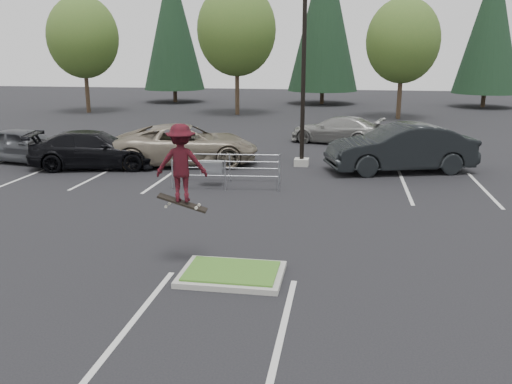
% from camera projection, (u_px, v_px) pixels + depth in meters
% --- Properties ---
extents(ground, '(120.00, 120.00, 0.00)m').
position_uv_depth(ground, '(232.00, 277.00, 11.69)').
color(ground, black).
rests_on(ground, ground).
extents(grass_median, '(2.20, 1.60, 0.16)m').
position_uv_depth(grass_median, '(232.00, 273.00, 11.67)').
color(grass_median, gray).
rests_on(grass_median, ground).
extents(stall_lines, '(22.62, 17.60, 0.01)m').
position_uv_depth(stall_lines, '(229.00, 201.00, 17.65)').
color(stall_lines, silver).
rests_on(stall_lines, ground).
extents(light_pole, '(0.70, 0.60, 10.12)m').
position_uv_depth(light_pole, '(304.00, 55.00, 21.92)').
color(light_pole, gray).
rests_on(light_pole, ground).
extents(decid_a, '(5.44, 5.44, 8.91)m').
position_uv_depth(decid_a, '(83.00, 40.00, 41.81)').
color(decid_a, '#38281C').
rests_on(decid_a, ground).
extents(decid_b, '(5.89, 5.89, 9.64)m').
position_uv_depth(decid_b, '(237.00, 33.00, 40.27)').
color(decid_b, '#38281C').
rests_on(decid_b, ground).
extents(decid_c, '(5.12, 5.12, 8.38)m').
position_uv_depth(decid_c, '(403.00, 43.00, 37.89)').
color(decid_c, '#38281C').
rests_on(decid_c, ground).
extents(conif_a, '(5.72, 5.72, 13.00)m').
position_uv_depth(conif_a, '(173.00, 25.00, 50.31)').
color(conif_a, '#38281C').
rests_on(conif_a, ground).
extents(conif_b, '(6.38, 6.38, 14.50)m').
position_uv_depth(conif_b, '(324.00, 15.00, 48.38)').
color(conif_b, '#38281C').
rests_on(conif_b, ground).
extents(conif_c, '(5.50, 5.50, 12.50)m').
position_uv_depth(conif_c, '(491.00, 25.00, 45.45)').
color(conif_c, '#38281C').
rests_on(conif_c, ground).
extents(cart_corral, '(3.89, 1.70, 1.07)m').
position_uv_depth(cart_corral, '(216.00, 167.00, 19.48)').
color(cart_corral, '#93969B').
rests_on(cart_corral, ground).
extents(skateboarder, '(1.20, 0.81, 1.95)m').
position_uv_depth(skateboarder, '(181.00, 164.00, 11.75)').
color(skateboarder, black).
rests_on(skateboarder, ground).
extents(car_l_tan, '(6.69, 4.34, 1.71)m').
position_uv_depth(car_l_tan, '(184.00, 144.00, 23.17)').
color(car_l_tan, gray).
rests_on(car_l_tan, ground).
extents(car_l_black, '(5.66, 3.28, 1.54)m').
position_uv_depth(car_l_black, '(94.00, 149.00, 22.49)').
color(car_l_black, black).
rests_on(car_l_black, ground).
extents(car_l_grey, '(4.68, 2.57, 1.51)m').
position_uv_depth(car_l_grey, '(24.00, 145.00, 23.57)').
color(car_l_grey, '#424449').
rests_on(car_l_grey, ground).
extents(car_r_charc, '(6.15, 3.63, 1.92)m').
position_uv_depth(car_r_charc, '(400.00, 148.00, 21.71)').
color(car_r_charc, black).
rests_on(car_r_charc, ground).
extents(car_far_silver, '(5.18, 3.04, 1.41)m').
position_uv_depth(car_far_silver, '(338.00, 130.00, 28.60)').
color(car_far_silver, gray).
rests_on(car_far_silver, ground).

